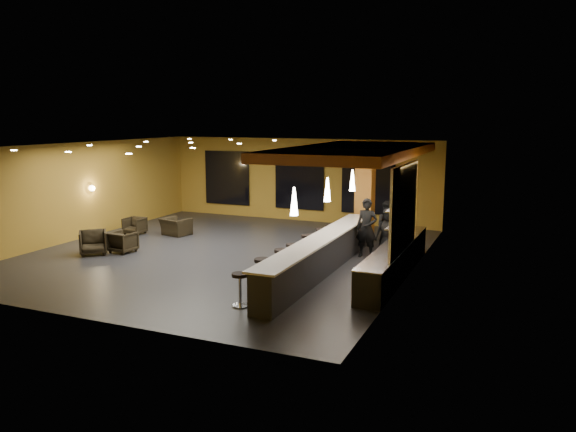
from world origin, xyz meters
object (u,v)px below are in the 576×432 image
at_px(column, 365,193).
at_px(bar_stool_2, 282,260).
at_px(pendant_0, 294,201).
at_px(armchair_b, 123,242).
at_px(staff_c, 388,232).
at_px(staff_b, 388,227).
at_px(bar_stool_4, 308,245).
at_px(pendant_1, 327,189).
at_px(pendant_2, 352,180).
at_px(bar_stool_6, 330,233).
at_px(bar_stool_1, 262,270).
at_px(staff_a, 367,228).
at_px(prep_counter, 395,261).
at_px(armchair_d, 176,227).
at_px(bar_stool_3, 292,253).
at_px(bar_stool_0, 240,285).
at_px(bar_stool_5, 322,238).
at_px(bar_counter, 321,256).
at_px(armchair_c, 135,226).
at_px(armchair_a, 93,242).

bearing_deg(column, bar_stool_2, -97.67).
distance_m(pendant_0, armchair_b, 7.36).
bearing_deg(bar_stool_2, staff_c, 61.51).
distance_m(column, pendant_0, 6.63).
relative_size(staff_b, bar_stool_4, 2.04).
relative_size(pendant_1, pendant_2, 1.00).
bearing_deg(bar_stool_6, bar_stool_1, -89.68).
relative_size(staff_a, bar_stool_6, 2.52).
bearing_deg(staff_a, prep_counter, -52.63).
bearing_deg(armchair_d, pendant_0, 157.49).
distance_m(armchair_d, bar_stool_4, 6.25).
bearing_deg(armchair_b, bar_stool_3, -173.33).
xyz_separation_m(bar_stool_0, bar_stool_1, (-0.02, 1.26, 0.03)).
xyz_separation_m(pendant_1, pendant_2, (0.00, 2.50, 0.00)).
height_order(bar_stool_2, bar_stool_5, bar_stool_2).
bearing_deg(bar_counter, staff_a, 73.44).
height_order(armchair_c, bar_stool_5, bar_stool_5).
height_order(bar_stool_2, bar_stool_4, bar_stool_2).
height_order(armchair_d, bar_stool_6, bar_stool_6).
relative_size(pendant_1, bar_stool_4, 0.83).
bearing_deg(bar_stool_1, bar_stool_5, 89.53).
relative_size(prep_counter, armchair_b, 7.90).
bearing_deg(armchair_d, armchair_a, 91.04).
bearing_deg(bar_stool_3, bar_stool_5, 86.93).
bearing_deg(bar_stool_6, pendant_1, -73.35).
relative_size(bar_counter, bar_stool_6, 10.75).
distance_m(armchair_d, bar_stool_1, 7.80).
bearing_deg(staff_b, armchair_b, -166.71).
distance_m(prep_counter, staff_a, 2.31).
bearing_deg(column, bar_stool_1, -96.83).
distance_m(prep_counter, staff_b, 2.83).
xyz_separation_m(staff_c, bar_stool_1, (-2.09, -4.88, -0.23)).
relative_size(bar_counter, staff_c, 5.17).
height_order(pendant_0, pendant_1, same).
distance_m(column, armchair_d, 7.18).
xyz_separation_m(pendant_2, bar_stool_4, (-0.81, -1.93, -1.81)).
relative_size(pendant_0, bar_stool_0, 0.87).
xyz_separation_m(armchair_c, armchair_d, (1.53, 0.48, -0.00)).
relative_size(pendant_1, bar_stool_5, 0.85).
relative_size(prep_counter, pendant_2, 8.57).
bearing_deg(staff_a, bar_stool_3, -122.69).
height_order(armchair_a, bar_stool_1, bar_stool_1).
bearing_deg(column, staff_c, -55.55).
height_order(prep_counter, staff_b, staff_b).
bearing_deg(armchair_b, bar_stool_0, 156.58).
height_order(staff_a, armchair_d, staff_a).
xyz_separation_m(prep_counter, column, (-2.00, 4.10, 1.32)).
bearing_deg(bar_stool_5, pendant_0, -79.64).
height_order(bar_counter, pendant_2, pendant_2).
bearing_deg(staff_b, bar_stool_3, -132.76).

